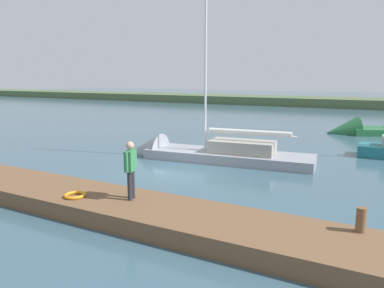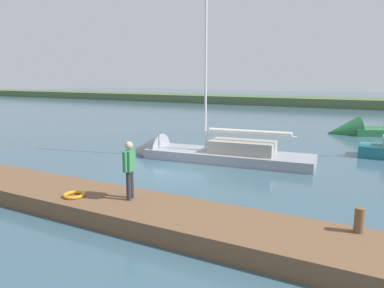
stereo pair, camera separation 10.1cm
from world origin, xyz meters
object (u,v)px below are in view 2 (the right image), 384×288
object	(u,v)px
sailboat_behind_pier	(199,156)
sailboat_outer_mooring	(383,133)
mooring_post_near	(359,220)
person_on_dock	(129,166)
life_ring_buoy	(74,195)

from	to	relation	value
sailboat_behind_pier	sailboat_outer_mooring	size ratio (longest dim) A/B	0.84
sailboat_behind_pier	mooring_post_near	bearing A→B (deg)	131.83
sailboat_behind_pier	person_on_dock	distance (m)	8.27
sailboat_behind_pier	person_on_dock	bearing A→B (deg)	96.94
sailboat_behind_pier	sailboat_outer_mooring	xyz separation A→B (m)	(-8.16, -13.54, -0.00)
life_ring_buoy	sailboat_outer_mooring	distance (m)	23.55
sailboat_outer_mooring	life_ring_buoy	bearing A→B (deg)	46.39
mooring_post_near	person_on_dock	size ratio (longest dim) A/B	0.34
person_on_dock	mooring_post_near	bearing A→B (deg)	170.71
mooring_post_near	sailboat_behind_pier	size ratio (longest dim) A/B	0.06
person_on_dock	sailboat_outer_mooring	bearing A→B (deg)	-121.69
sailboat_behind_pier	person_on_dock	size ratio (longest dim) A/B	5.93
mooring_post_near	sailboat_behind_pier	xyz separation A→B (m)	(8.01, -7.31, -0.67)
person_on_dock	sailboat_behind_pier	bearing A→B (deg)	-92.47
life_ring_buoy	person_on_dock	xyz separation A→B (m)	(-1.65, -0.65, 0.97)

